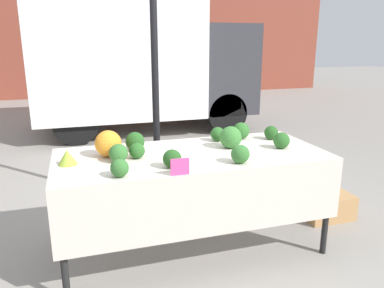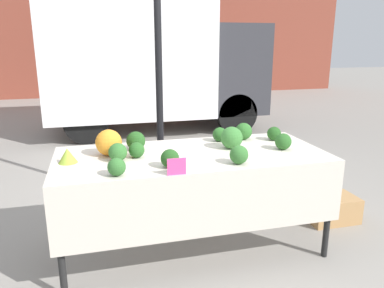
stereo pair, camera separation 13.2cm
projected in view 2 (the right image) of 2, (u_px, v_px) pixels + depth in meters
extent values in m
plane|color=gray|center=(192.00, 247.00, 3.30)|extent=(40.00, 40.00, 0.00)
cube|color=brown|center=(113.00, 23.00, 12.13)|extent=(16.00, 0.60, 4.67)
cylinder|color=black|center=(159.00, 81.00, 3.74)|extent=(0.07, 0.07, 2.72)
cube|color=white|center=(127.00, 52.00, 7.28)|extent=(3.07, 2.15, 2.39)
cube|color=#333338|center=(227.00, 68.00, 7.88)|extent=(1.10, 1.98, 1.72)
cylinder|color=black|center=(236.00, 114.00, 7.25)|extent=(0.78, 0.22, 0.78)
cylinder|color=black|center=(209.00, 100.00, 8.89)|extent=(0.78, 0.22, 0.78)
cylinder|color=black|center=(86.00, 121.00, 6.56)|extent=(0.78, 0.22, 0.78)
cylinder|color=black|center=(87.00, 105.00, 8.20)|extent=(0.78, 0.22, 0.78)
cube|color=beige|center=(192.00, 155.00, 3.07)|extent=(2.20, 0.96, 0.03)
cube|color=beige|center=(209.00, 207.00, 2.69)|extent=(2.20, 0.01, 0.47)
cylinder|color=black|center=(60.00, 245.00, 2.54)|extent=(0.05, 0.05, 0.83)
cylinder|color=black|center=(328.00, 211.00, 3.04)|extent=(0.05, 0.05, 0.83)
cylinder|color=black|center=(67.00, 196.00, 3.33)|extent=(0.05, 0.05, 0.83)
cylinder|color=black|center=(280.00, 176.00, 3.83)|extent=(0.05, 0.05, 0.83)
sphere|color=orange|center=(109.00, 143.00, 2.99)|extent=(0.21, 0.21, 0.21)
cone|color=#93B238|center=(68.00, 156.00, 2.82)|extent=(0.14, 0.14, 0.11)
sphere|color=#285B23|center=(283.00, 142.00, 3.16)|extent=(0.14, 0.14, 0.14)
sphere|color=#23511E|center=(136.00, 141.00, 3.14)|extent=(0.16, 0.16, 0.16)
sphere|color=#285B23|center=(220.00, 134.00, 3.42)|extent=(0.13, 0.13, 0.13)
sphere|color=#336B2D|center=(239.00, 155.00, 2.79)|extent=(0.14, 0.14, 0.14)
sphere|color=#336B2D|center=(118.00, 152.00, 2.85)|extent=(0.14, 0.14, 0.14)
sphere|color=#285B23|center=(137.00, 150.00, 2.94)|extent=(0.12, 0.12, 0.12)
sphere|color=#2D6628|center=(244.00, 131.00, 3.49)|extent=(0.16, 0.16, 0.16)
sphere|color=#387533|center=(232.00, 138.00, 3.19)|extent=(0.19, 0.19, 0.19)
sphere|color=#23511E|center=(170.00, 158.00, 2.71)|extent=(0.14, 0.14, 0.14)
sphere|color=#336B2D|center=(117.00, 167.00, 2.54)|extent=(0.13, 0.13, 0.13)
sphere|color=#23511E|center=(274.00, 134.00, 3.46)|extent=(0.13, 0.13, 0.13)
cube|color=#EF4793|center=(177.00, 167.00, 2.56)|extent=(0.13, 0.01, 0.12)
cube|color=tan|center=(331.00, 209.00, 3.75)|extent=(0.49, 0.33, 0.25)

